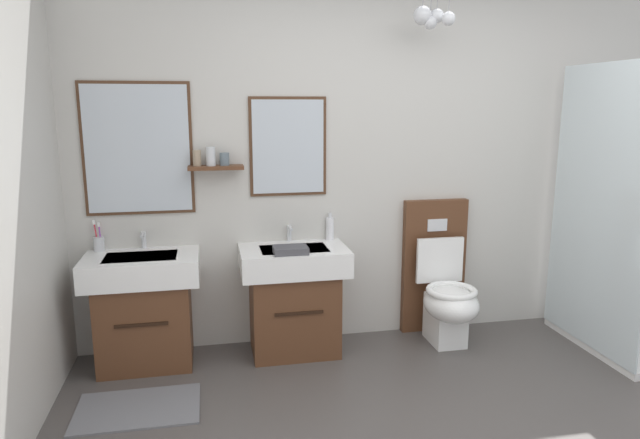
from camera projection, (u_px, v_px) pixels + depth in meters
name	position (u px, v px, depth m)	size (l,w,h in m)	color
wall_back	(387.00, 145.00, 4.01)	(4.67, 0.51, 2.80)	beige
bath_mat	(138.00, 408.00, 3.15)	(0.68, 0.44, 0.01)	slate
vanity_sink_left	(145.00, 306.00, 3.63)	(0.72, 0.48, 0.74)	#56331E
tap_on_left_sink	(143.00, 238.00, 3.72)	(0.03, 0.13, 0.11)	silver
vanity_sink_right	(294.00, 296.00, 3.82)	(0.72, 0.48, 0.74)	#56331E
tap_on_right_sink	(289.00, 232.00, 3.91)	(0.03, 0.13, 0.11)	silver
toilet	(442.00, 289.00, 4.04)	(0.48, 0.63, 1.00)	#56331E
toothbrush_cup	(99.00, 243.00, 3.66)	(0.07, 0.07, 0.21)	silver
soap_dispenser	(330.00, 228.00, 3.96)	(0.06, 0.06, 0.19)	white
folded_hand_towel	(291.00, 250.00, 3.61)	(0.22, 0.16, 0.04)	#47474C
shower_tray	(626.00, 291.00, 3.89)	(0.95, 0.96, 1.95)	white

